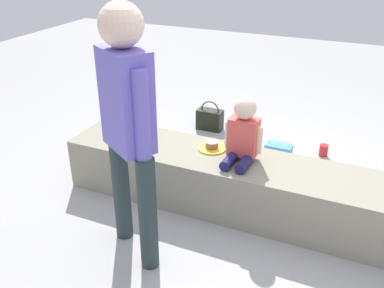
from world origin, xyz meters
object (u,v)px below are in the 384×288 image
Objects in this scene: child_seated at (243,134)px; adult_standing at (128,116)px; handbag_black_leather at (210,119)px; cake_plate at (212,146)px; party_cup_red at (324,150)px; water_bottle_near_gift at (324,187)px; gift_bag at (277,160)px.

child_seated is 0.30× the size of adult_standing.
child_seated is 1.52× the size of handbag_black_leather.
handbag_black_leather is (-0.28, 2.01, -0.86)m from adult_standing.
cake_plate is at bearing 164.11° from child_seated.
handbag_black_leather is (-1.22, 0.13, 0.06)m from party_cup_red.
water_bottle_near_gift is at bearing 47.96° from adult_standing.
party_cup_red is at bearing 58.84° from gift_bag.
adult_standing is (-0.47, -0.75, 0.34)m from child_seated.
party_cup_red is (-0.11, 0.72, -0.03)m from water_bottle_near_gift.
cake_plate is 1.34m from party_cup_red.
cake_plate is at bearing -158.06° from water_bottle_near_gift.
adult_standing is at bearing -104.12° from cake_plate.
adult_standing reaches higher than party_cup_red.
child_seated is 1.41× the size of gift_bag.
gift_bag is 3.03× the size of party_cup_red.
gift_bag is 1.12m from handbag_black_leather.
handbag_black_leather is at bearing 112.41° from cake_plate.
child_seated is 0.78m from gift_bag.
adult_standing is at bearing -132.04° from water_bottle_near_gift.
cake_plate is 0.71× the size of handbag_black_leather.
adult_standing is 7.21× the size of cake_plate.
child_seated is at bearing -15.89° from cake_plate.
gift_bag is at bearing -121.16° from party_cup_red.
cake_plate is 0.72m from gift_bag.
cake_plate is at bearing -67.59° from handbag_black_leather.
handbag_black_leather is at bearing 120.84° from child_seated.
child_seated is 0.95m from adult_standing.
gift_bag is (0.62, 1.35, -0.82)m from adult_standing.
gift_bag is at bearing 65.40° from adult_standing.
party_cup_red is at bearing 55.28° from cake_plate.
gift_bag is 0.63m from party_cup_red.
gift_bag is 1.75× the size of water_bottle_near_gift.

